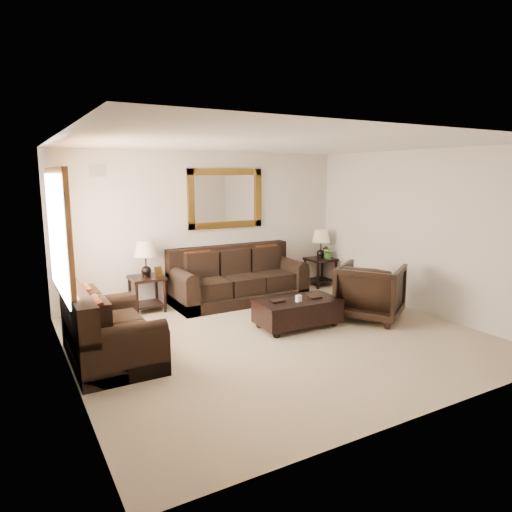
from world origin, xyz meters
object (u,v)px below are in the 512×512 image
end_table_left (146,266)px  armchair (371,289)px  coffee_table (297,310)px  end_table_right (321,249)px  sofa (237,281)px  loveseat (106,334)px

end_table_left → armchair: end_table_left is taller
coffee_table → end_table_right: bearing=48.1°
sofa → end_table_right: end_table_right is taller
end_table_left → armchair: 3.71m
sofa → end_table_right: bearing=4.7°
loveseat → end_table_right: (4.70, 1.83, 0.43)m
end_table_right → armchair: (-0.66, -2.17, -0.28)m
sofa → armchair: size_ratio=2.46×
end_table_left → coffee_table: (1.75, -1.93, -0.52)m
end_table_left → end_table_right: end_table_left is taller
sofa → end_table_left: end_table_left is taller
end_table_right → loveseat: bearing=-158.8°
end_table_right → armchair: 2.29m
sofa → armchair: sofa is taller
loveseat → coffee_table: (2.79, -0.12, -0.07)m
sofa → loveseat: bearing=-148.1°
end_table_left → coffee_table: end_table_left is taller
sofa → armchair: bearing=-55.6°
end_table_left → armchair: (3.00, -2.17, -0.30)m
end_table_right → coffee_table: bearing=-134.6°
armchair → end_table_left: bearing=20.9°
end_table_right → end_table_left: bearing=-179.9°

